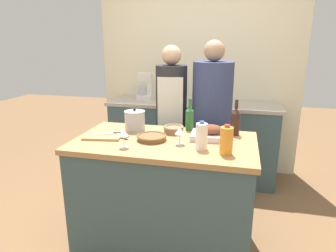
# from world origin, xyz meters

# --- Properties ---
(ground_plane) EXTENTS (12.00, 12.00, 0.00)m
(ground_plane) POSITION_xyz_m (0.00, 0.00, 0.00)
(ground_plane) COLOR brown
(kitchen_island) EXTENTS (1.37, 0.76, 0.91)m
(kitchen_island) POSITION_xyz_m (0.00, 0.00, 0.46)
(kitchen_island) COLOR #3D565B
(kitchen_island) RESTS_ON ground_plane
(back_counter) EXTENTS (2.01, 0.60, 0.94)m
(back_counter) POSITION_xyz_m (0.00, 1.38, 0.47)
(back_counter) COLOR #3D565B
(back_counter) RESTS_ON ground_plane
(back_wall) EXTENTS (2.51, 0.10, 2.55)m
(back_wall) POSITION_xyz_m (0.00, 1.73, 1.27)
(back_wall) COLOR beige
(back_wall) RESTS_ON ground_plane
(roasting_pan) EXTENTS (0.30, 0.22, 0.11)m
(roasting_pan) POSITION_xyz_m (0.34, 0.11, 0.96)
(roasting_pan) COLOR #BCBCC1
(roasting_pan) RESTS_ON kitchen_island
(wicker_basket) EXTENTS (0.23, 0.23, 0.04)m
(wicker_basket) POSITION_xyz_m (-0.09, -0.02, 0.94)
(wicker_basket) COLOR brown
(wicker_basket) RESTS_ON kitchen_island
(cutting_board) EXTENTS (0.31, 0.21, 0.02)m
(cutting_board) POSITION_xyz_m (-0.48, -0.06, 0.92)
(cutting_board) COLOR #AD7F51
(cutting_board) RESTS_ON kitchen_island
(stock_pot) EXTENTS (0.17, 0.17, 0.19)m
(stock_pot) POSITION_xyz_m (-0.31, 0.20, 1.00)
(stock_pot) COLOR #B7B7BC
(stock_pot) RESTS_ON kitchen_island
(mixing_bowl) EXTENTS (0.17, 0.17, 0.06)m
(mixing_bowl) POSITION_xyz_m (0.03, 0.20, 0.94)
(mixing_bowl) COLOR #846647
(mixing_bowl) RESTS_ON kitchen_island
(juice_jug) EXTENTS (0.09, 0.09, 0.20)m
(juice_jug) POSITION_xyz_m (0.47, -0.18, 1.01)
(juice_jug) COLOR orange
(juice_jug) RESTS_ON kitchen_island
(milk_jug) EXTENTS (0.08, 0.08, 0.20)m
(milk_jug) POSITION_xyz_m (0.30, -0.13, 1.01)
(milk_jug) COLOR white
(milk_jug) RESTS_ON kitchen_island
(wine_bottle_green) EXTENTS (0.07, 0.07, 0.28)m
(wine_bottle_green) POSITION_xyz_m (0.51, 0.27, 1.02)
(wine_bottle_green) COLOR #381E19
(wine_bottle_green) RESTS_ON kitchen_island
(wine_bottle_dark) EXTENTS (0.07, 0.07, 0.27)m
(wine_bottle_dark) POSITION_xyz_m (0.14, 0.31, 1.02)
(wine_bottle_dark) COLOR #28662D
(wine_bottle_dark) RESTS_ON kitchen_island
(wine_glass_left) EXTENTS (0.07, 0.07, 0.13)m
(wine_glass_left) POSITION_xyz_m (0.13, -0.07, 1.01)
(wine_glass_left) COLOR silver
(wine_glass_left) RESTS_ON kitchen_island
(wine_glass_right) EXTENTS (0.07, 0.07, 0.14)m
(wine_glass_right) POSITION_xyz_m (-0.24, -0.22, 1.02)
(wine_glass_right) COLOR silver
(wine_glass_right) RESTS_ON kitchen_island
(knife_chef) EXTENTS (0.20, 0.13, 0.01)m
(knife_chef) POSITION_xyz_m (-0.36, -0.00, 0.93)
(knife_chef) COLOR #B7B7BC
(knife_chef) RESTS_ON cutting_board
(knife_paring) EXTENTS (0.16, 0.08, 0.01)m
(knife_paring) POSITION_xyz_m (-0.41, 0.02, 0.93)
(knife_paring) COLOR #B7B7BC
(knife_paring) RESTS_ON cutting_board
(stand_mixer) EXTENTS (0.18, 0.14, 0.33)m
(stand_mixer) POSITION_xyz_m (-0.60, 1.38, 1.07)
(stand_mixer) COLOR silver
(stand_mixer) RESTS_ON back_counter
(condiment_bottle_tall) EXTENTS (0.07, 0.07, 0.19)m
(condiment_bottle_tall) POSITION_xyz_m (0.16, 1.49, 1.03)
(condiment_bottle_tall) COLOR #B28E2D
(condiment_bottle_tall) RESTS_ON back_counter
(condiment_bottle_short) EXTENTS (0.06, 0.06, 0.15)m
(condiment_bottle_short) POSITION_xyz_m (-0.19, 1.51, 1.01)
(condiment_bottle_short) COLOR #332D28
(condiment_bottle_short) RESTS_ON back_counter
(person_cook_aproned) EXTENTS (0.30, 0.32, 1.60)m
(person_cook_aproned) POSITION_xyz_m (-0.12, 0.73, 0.89)
(person_cook_aproned) COLOR beige
(person_cook_aproned) RESTS_ON ground_plane
(person_cook_guest) EXTENTS (0.38, 0.38, 1.65)m
(person_cook_guest) POSITION_xyz_m (0.28, 0.72, 0.90)
(person_cook_guest) COLOR beige
(person_cook_guest) RESTS_ON ground_plane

